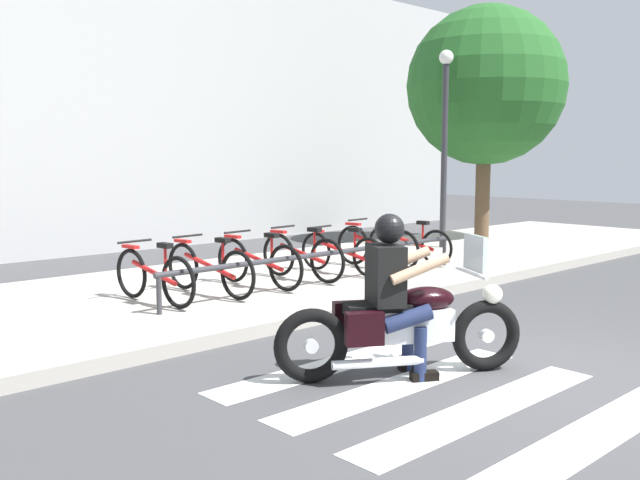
# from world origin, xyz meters

# --- Properties ---
(ground_plane) EXTENTS (48.00, 48.00, 0.00)m
(ground_plane) POSITION_xyz_m (0.00, 0.00, 0.00)
(ground_plane) COLOR #424244
(sidewalk) EXTENTS (24.00, 4.40, 0.15)m
(sidewalk) POSITION_xyz_m (0.00, 5.03, 0.07)
(sidewalk) COLOR #A8A399
(sidewalk) RESTS_ON ground
(crosswalk_stripe_1) EXTENTS (2.80, 0.40, 0.01)m
(crosswalk_stripe_1) POSITION_xyz_m (-1.03, -0.80, 0.00)
(crosswalk_stripe_1) COLOR white
(crosswalk_stripe_1) RESTS_ON ground
(crosswalk_stripe_2) EXTENTS (2.80, 0.40, 0.01)m
(crosswalk_stripe_2) POSITION_xyz_m (-1.03, 0.00, 0.00)
(crosswalk_stripe_2) COLOR white
(crosswalk_stripe_2) RESTS_ON ground
(crosswalk_stripe_3) EXTENTS (2.80, 0.40, 0.01)m
(crosswalk_stripe_3) POSITION_xyz_m (-1.03, 0.80, 0.00)
(crosswalk_stripe_3) COLOR white
(crosswalk_stripe_3) RESTS_ON ground
(crosswalk_stripe_4) EXTENTS (2.80, 0.40, 0.01)m
(crosswalk_stripe_4) POSITION_xyz_m (-1.03, 1.60, 0.00)
(crosswalk_stripe_4) COLOR white
(crosswalk_stripe_4) RESTS_ON ground
(motorcycle) EXTENTS (2.01, 1.25, 1.24)m
(motorcycle) POSITION_xyz_m (-0.86, 0.96, 0.46)
(motorcycle) COLOR black
(motorcycle) RESTS_ON ground
(rider) EXTENTS (0.77, 0.72, 1.45)m
(rider) POSITION_xyz_m (-0.92, 1.00, 0.83)
(rider) COLOR black
(rider) RESTS_ON ground
(bicycle_0) EXTENTS (0.48, 1.58, 0.76)m
(bicycle_0) POSITION_xyz_m (-1.27, 4.55, 0.50)
(bicycle_0) COLOR black
(bicycle_0) RESTS_ON sidewalk
(bicycle_1) EXTENTS (0.48, 1.71, 0.76)m
(bicycle_1) POSITION_xyz_m (-0.47, 4.55, 0.50)
(bicycle_1) COLOR black
(bicycle_1) RESTS_ON sidewalk
(bicycle_2) EXTENTS (0.48, 1.67, 0.76)m
(bicycle_2) POSITION_xyz_m (0.33, 4.55, 0.50)
(bicycle_2) COLOR black
(bicycle_2) RESTS_ON sidewalk
(bicycle_3) EXTENTS (0.48, 1.60, 0.78)m
(bicycle_3) POSITION_xyz_m (1.13, 4.55, 0.50)
(bicycle_3) COLOR black
(bicycle_3) RESTS_ON sidewalk
(bicycle_4) EXTENTS (0.48, 1.63, 0.72)m
(bicycle_4) POSITION_xyz_m (1.93, 4.55, 0.48)
(bicycle_4) COLOR black
(bicycle_4) RESTS_ON sidewalk
(bicycle_5) EXTENTS (0.48, 1.62, 0.79)m
(bicycle_5) POSITION_xyz_m (2.73, 4.55, 0.51)
(bicycle_5) COLOR black
(bicycle_5) RESTS_ON sidewalk
(bicycle_6) EXTENTS (0.48, 1.67, 0.73)m
(bicycle_6) POSITION_xyz_m (3.53, 4.55, 0.49)
(bicycle_6) COLOR black
(bicycle_6) RESTS_ON sidewalk
(bike_rack) EXTENTS (5.40, 0.07, 0.49)m
(bike_rack) POSITION_xyz_m (1.13, 3.99, 0.58)
(bike_rack) COLOR #333338
(bike_rack) RESTS_ON sidewalk
(street_lamp) EXTENTS (0.28, 0.28, 3.98)m
(street_lamp) POSITION_xyz_m (5.62, 5.43, 2.44)
(street_lamp) COLOR #2D2D33
(street_lamp) RESTS_ON ground
(tree_near_rack) EXTENTS (3.42, 3.42, 5.17)m
(tree_near_rack) POSITION_xyz_m (7.57, 5.83, 3.45)
(tree_near_rack) COLOR brown
(tree_near_rack) RESTS_ON ground
(building_backdrop) EXTENTS (24.00, 1.20, 6.21)m
(building_backdrop) POSITION_xyz_m (0.00, 10.73, 3.11)
(building_backdrop) COLOR #ABABAB
(building_backdrop) RESTS_ON ground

